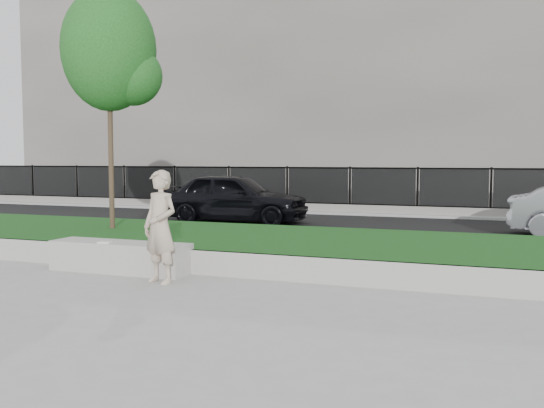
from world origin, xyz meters
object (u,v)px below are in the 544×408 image
at_px(young_tree, 113,54).
at_px(book, 105,242).
at_px(car_dark, 234,198).
at_px(stone_bench, 120,257).
at_px(man, 160,227).

bearing_deg(young_tree, book, -58.24).
xyz_separation_m(book, car_dark, (-1.07, 7.52, 0.25)).
distance_m(young_tree, car_dark, 5.96).
xyz_separation_m(stone_bench, man, (1.11, -0.55, 0.61)).
xyz_separation_m(man, young_tree, (-2.85, 2.92, 3.19)).
bearing_deg(man, book, -178.72).
bearing_deg(car_dark, book, -175.07).
height_order(stone_bench, young_tree, young_tree).
relative_size(man, book, 8.12).
distance_m(stone_bench, book, 0.36).
relative_size(stone_bench, car_dark, 0.57).
relative_size(book, young_tree, 0.04).
height_order(man, book, man).
bearing_deg(man, young_tree, 151.21).
height_order(man, car_dark, man).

